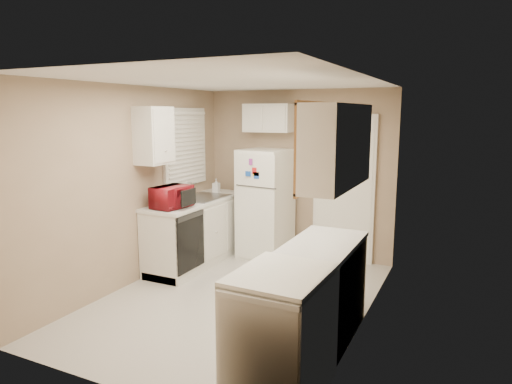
% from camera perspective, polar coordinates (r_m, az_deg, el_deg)
% --- Properties ---
extents(floor, '(3.80, 3.80, 0.00)m').
position_cam_1_polar(floor, '(5.29, -2.41, -13.22)').
color(floor, beige).
rests_on(floor, ground).
extents(ceiling, '(3.80, 3.80, 0.00)m').
position_cam_1_polar(ceiling, '(4.88, -2.62, 13.68)').
color(ceiling, white).
rests_on(ceiling, floor).
extents(wall_left, '(3.80, 3.80, 0.00)m').
position_cam_1_polar(wall_left, '(5.73, -14.95, 0.76)').
color(wall_left, tan).
rests_on(wall_left, floor).
extents(wall_right, '(3.80, 3.80, 0.00)m').
position_cam_1_polar(wall_right, '(4.47, 13.54, -1.70)').
color(wall_right, tan).
rests_on(wall_right, floor).
extents(wall_back, '(2.80, 2.80, 0.00)m').
position_cam_1_polar(wall_back, '(6.66, 5.22, 2.29)').
color(wall_back, tan).
rests_on(wall_back, floor).
extents(wall_front, '(2.80, 2.80, 0.00)m').
position_cam_1_polar(wall_front, '(3.43, -17.70, -5.41)').
color(wall_front, tan).
rests_on(wall_front, floor).
extents(left_counter, '(0.60, 1.80, 0.90)m').
position_cam_1_polar(left_counter, '(6.41, -7.36, -4.88)').
color(left_counter, silver).
rests_on(left_counter, floor).
extents(dishwasher, '(0.03, 0.58, 0.72)m').
position_cam_1_polar(dishwasher, '(5.77, -8.19, -6.18)').
color(dishwasher, black).
rests_on(dishwasher, floor).
extents(sink, '(0.54, 0.74, 0.16)m').
position_cam_1_polar(sink, '(6.44, -6.72, -1.05)').
color(sink, gray).
rests_on(sink, left_counter).
extents(microwave, '(0.51, 0.31, 0.33)m').
position_cam_1_polar(microwave, '(5.79, -10.49, -0.48)').
color(microwave, maroon).
rests_on(microwave, left_counter).
extents(soap_bottle, '(0.10, 0.10, 0.21)m').
position_cam_1_polar(soap_bottle, '(6.84, -4.99, 0.81)').
color(soap_bottle, silver).
rests_on(soap_bottle, left_counter).
extents(window_blinds, '(0.10, 0.98, 1.08)m').
position_cam_1_polar(window_blinds, '(6.49, -8.80, 5.57)').
color(window_blinds, silver).
rests_on(window_blinds, wall_left).
extents(upper_cabinet_left, '(0.30, 0.45, 0.70)m').
position_cam_1_polar(upper_cabinet_left, '(5.74, -12.64, 6.90)').
color(upper_cabinet_left, silver).
rests_on(upper_cabinet_left, wall_left).
extents(refrigerator, '(0.72, 0.71, 1.56)m').
position_cam_1_polar(refrigerator, '(6.55, 1.18, -1.50)').
color(refrigerator, white).
rests_on(refrigerator, floor).
extents(cabinet_over_fridge, '(0.70, 0.30, 0.40)m').
position_cam_1_polar(cabinet_over_fridge, '(6.61, 1.58, 9.23)').
color(cabinet_over_fridge, silver).
rests_on(cabinet_over_fridge, wall_back).
extents(interior_door, '(0.86, 0.06, 2.08)m').
position_cam_1_polar(interior_door, '(6.44, 10.91, 0.28)').
color(interior_door, white).
rests_on(interior_door, floor).
extents(right_counter, '(0.60, 2.00, 0.90)m').
position_cam_1_polar(right_counter, '(4.03, 6.30, -13.97)').
color(right_counter, silver).
rests_on(right_counter, floor).
extents(stove, '(0.66, 0.80, 0.95)m').
position_cam_1_polar(stove, '(3.53, 3.09, -17.09)').
color(stove, white).
rests_on(stove, floor).
extents(upper_cabinet_right, '(0.30, 1.20, 0.70)m').
position_cam_1_polar(upper_cabinet_right, '(3.94, 10.20, 5.71)').
color(upper_cabinet_right, silver).
rests_on(upper_cabinet_right, wall_right).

